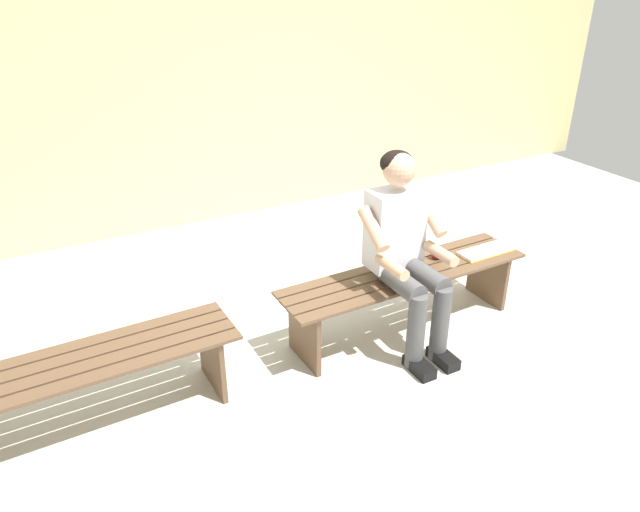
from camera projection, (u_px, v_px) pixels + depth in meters
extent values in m
cube|color=beige|center=(348.00, 492.00, 2.78)|extent=(10.00, 7.00, 0.04)
cube|color=#D1C684|center=(199.00, 83.00, 5.16)|extent=(9.50, 0.24, 2.49)
cube|color=brown|center=(391.00, 263.00, 3.91)|extent=(1.73, 0.14, 0.02)
cube|color=brown|center=(401.00, 270.00, 3.83)|extent=(1.73, 0.14, 0.02)
cube|color=brown|center=(411.00, 277.00, 3.75)|extent=(1.73, 0.14, 0.02)
cube|color=brown|center=(421.00, 284.00, 3.67)|extent=(1.73, 0.14, 0.02)
cube|color=brown|center=(488.00, 275.00, 4.21)|extent=(0.04, 0.37, 0.41)
cube|color=brown|center=(304.00, 333.00, 3.56)|extent=(0.04, 0.37, 0.41)
cube|color=brown|center=(69.00, 348.00, 3.06)|extent=(1.65, 0.13, 0.02)
cube|color=brown|center=(72.00, 359.00, 2.98)|extent=(1.65, 0.13, 0.02)
cube|color=brown|center=(76.00, 370.00, 2.90)|extent=(1.65, 0.13, 0.02)
cube|color=brown|center=(80.00, 382.00, 2.82)|extent=(1.65, 0.13, 0.02)
cube|color=brown|center=(212.00, 357.00, 3.35)|extent=(0.04, 0.37, 0.41)
cube|color=silver|center=(395.00, 228.00, 3.62)|extent=(0.34, 0.20, 0.50)
sphere|color=tan|center=(399.00, 169.00, 3.44)|extent=(0.20, 0.20, 0.20)
ellipsoid|color=black|center=(397.00, 163.00, 3.45)|extent=(0.20, 0.19, 0.15)
cylinder|color=#4C4C4C|center=(423.00, 274.00, 3.61)|extent=(0.13, 0.40, 0.13)
cylinder|color=#4C4C4C|center=(399.00, 281.00, 3.53)|extent=(0.13, 0.40, 0.13)
cylinder|color=#4C4C4C|center=(440.00, 324.00, 3.56)|extent=(0.11, 0.11, 0.50)
cube|color=black|center=(443.00, 358.00, 3.61)|extent=(0.10, 0.22, 0.07)
cylinder|color=#4C4C4C|center=(416.00, 332.00, 3.49)|extent=(0.11, 0.11, 0.50)
cube|color=black|center=(419.00, 367.00, 3.54)|extent=(0.10, 0.22, 0.07)
cylinder|color=tan|center=(431.00, 216.00, 3.61)|extent=(0.08, 0.28, 0.23)
cylinder|color=tan|center=(441.00, 253.00, 3.55)|extent=(0.07, 0.26, 0.07)
cylinder|color=tan|center=(373.00, 229.00, 3.43)|extent=(0.08, 0.28, 0.23)
cylinder|color=tan|center=(392.00, 266.00, 3.40)|extent=(0.07, 0.26, 0.07)
sphere|color=red|center=(437.00, 253.00, 3.93)|extent=(0.09, 0.09, 0.09)
cube|color=white|center=(497.00, 248.00, 4.07)|extent=(0.20, 0.16, 0.02)
cube|color=white|center=(475.00, 254.00, 3.98)|extent=(0.20, 0.16, 0.02)
cube|color=#BF8C1E|center=(486.00, 252.00, 4.03)|extent=(0.42, 0.17, 0.01)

